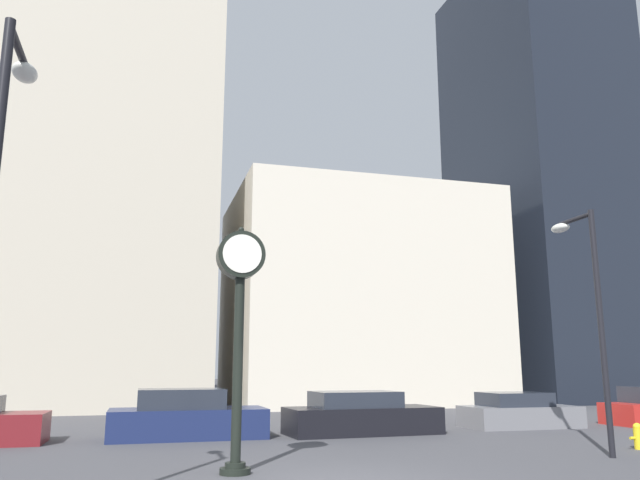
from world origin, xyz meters
name	(u,v)px	position (x,y,z in m)	size (l,w,h in m)	color
building_tall_tower	(73,55)	(-8.14, 24.00, 19.41)	(15.83, 12.00, 38.82)	#BCB29E
building_storefront_row	(353,300)	(8.49, 24.00, 5.96)	(14.39, 12.00, 11.91)	beige
building_glass_modern	(536,174)	(21.76, 24.00, 14.91)	(8.02, 12.00, 29.82)	black
street_clock	(240,299)	(-1.65, 1.52, 3.39)	(0.97, 0.60, 4.90)	black
car_navy	(186,417)	(-2.15, 8.03, 0.59)	(4.48, 1.95, 1.40)	#19234C
car_black	(361,416)	(3.14, 7.75, 0.55)	(4.81, 2.12, 1.29)	black
car_grey	(519,413)	(9.08, 8.29, 0.50)	(3.90, 1.90, 1.17)	slate
fire_hydrant_near	(638,436)	(8.65, 2.42, 0.33)	(0.48, 0.21, 0.64)	yellow
street_lamp_right	(586,289)	(6.97, 1.78, 3.93)	(0.36, 1.57, 5.83)	black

